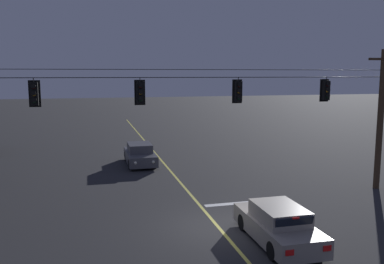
{
  "coord_description": "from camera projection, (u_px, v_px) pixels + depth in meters",
  "views": [
    {
      "loc": [
        -4.84,
        -14.69,
        6.06
      ],
      "look_at": [
        0.0,
        4.33,
        3.23
      ],
      "focal_mm": 38.17,
      "sensor_mm": 36.0,
      "label": 1
    }
  ],
  "objects": [
    {
      "name": "car_oncoming_lead",
      "position": [
        140.0,
        155.0,
        27.44
      ],
      "size": [
        1.8,
        4.42,
        1.39
      ],
      "color": "#4C4C51",
      "rests_on": "ground"
    },
    {
      "name": "traffic_light_left_inner",
      "position": [
        140.0,
        93.0,
        17.92
      ],
      "size": [
        0.48,
        0.41,
        1.22
      ],
      "color": "black"
    },
    {
      "name": "lane_centre_stripe",
      "position": [
        172.0,
        173.0,
        25.08
      ],
      "size": [
        0.14,
        60.0,
        0.01
      ],
      "primitive_type": "cube",
      "color": "#D1C64C",
      "rests_on": "ground"
    },
    {
      "name": "ground_plane",
      "position": [
        219.0,
        228.0,
        16.13
      ],
      "size": [
        180.0,
        180.0,
        0.0
      ],
      "primitive_type": "plane",
      "color": "#28282B"
    },
    {
      "name": "traffic_light_right_inner",
      "position": [
        326.0,
        90.0,
        20.17
      ],
      "size": [
        0.48,
        0.41,
        1.22
      ],
      "color": "black"
    },
    {
      "name": "car_waiting_near_lane",
      "position": [
        278.0,
        225.0,
        14.69
      ],
      "size": [
        1.8,
        4.33,
        1.39
      ],
      "color": "gray",
      "rests_on": "ground"
    },
    {
      "name": "traffic_light_centre",
      "position": [
        238.0,
        91.0,
        19.04
      ],
      "size": [
        0.48,
        0.41,
        1.22
      ],
      "color": "black"
    },
    {
      "name": "traffic_light_leftmost",
      "position": [
        34.0,
        94.0,
        16.85
      ],
      "size": [
        0.48,
        0.41,
        1.22
      ],
      "color": "black"
    },
    {
      "name": "stop_bar_paint",
      "position": [
        239.0,
        203.0,
        19.21
      ],
      "size": [
        3.4,
        0.36,
        0.01
      ],
      "primitive_type": "cube",
      "color": "silver",
      "rests_on": "ground"
    },
    {
      "name": "signal_span_assembly",
      "position": [
        197.0,
        123.0,
        18.78
      ],
      "size": [
        21.54,
        0.32,
        7.28
      ],
      "color": "#423021",
      "rests_on": "ground"
    }
  ]
}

